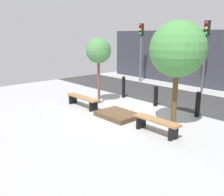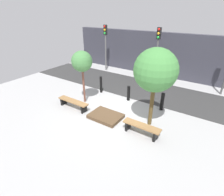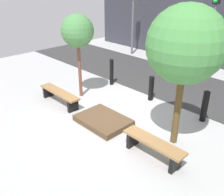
{
  "view_description": "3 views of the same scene",
  "coord_description": "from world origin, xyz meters",
  "views": [
    {
      "loc": [
        6.7,
        -6.89,
        3.11
      ],
      "look_at": [
        -0.46,
        -0.47,
        0.65
      ],
      "focal_mm": 40.0,
      "sensor_mm": 36.0,
      "label": 1
    },
    {
      "loc": [
        4.38,
        -6.56,
        4.85
      ],
      "look_at": [
        -0.1,
        0.13,
        0.78
      ],
      "focal_mm": 28.0,
      "sensor_mm": 36.0,
      "label": 2
    },
    {
      "loc": [
        4.9,
        -4.95,
        4.01
      ],
      "look_at": [
        0.17,
        -0.37,
        0.83
      ],
      "focal_mm": 40.0,
      "sensor_mm": 36.0,
      "label": 3
    }
  ],
  "objects": [
    {
      "name": "bench_left",
      "position": [
        -2.04,
        -0.79,
        0.34
      ],
      "size": [
        1.91,
        0.4,
        0.46
      ],
      "rotation": [
        0.0,
        0.0,
        -0.0
      ],
      "color": "black",
      "rests_on": "ground"
    },
    {
      "name": "ground_plane",
      "position": [
        0.0,
        0.0,
        0.0
      ],
      "size": [
        18.0,
        18.0,
        0.0
      ],
      "primitive_type": "plane",
      "color": "#9F9F9F"
    },
    {
      "name": "bench_right",
      "position": [
        2.04,
        -0.79,
        0.34
      ],
      "size": [
        1.66,
        0.41,
        0.47
      ],
      "rotation": [
        0.0,
        0.0,
        0.0
      ],
      "color": "black",
      "rests_on": "ground"
    },
    {
      "name": "tree_behind_left_bench",
      "position": [
        -2.04,
        0.14,
        2.38
      ],
      "size": [
        1.12,
        1.12,
        2.97
      ],
      "color": "brown",
      "rests_on": "ground"
    },
    {
      "name": "traffic_light_mid_west",
      "position": [
        0.0,
        5.76,
        2.62
      ],
      "size": [
        0.28,
        0.27,
        3.81
      ],
      "color": "#515151",
      "rests_on": "ground"
    },
    {
      "name": "planter_bed",
      "position": [
        0.0,
        -0.59,
        0.09
      ],
      "size": [
        1.57,
        1.15,
        0.18
      ],
      "primitive_type": "cube",
      "color": "#4F3926",
      "rests_on": "ground"
    },
    {
      "name": "bollard_center",
      "position": [
        2.04,
        1.74,
        0.49
      ],
      "size": [
        0.19,
        0.19,
        0.98
      ],
      "primitive_type": "cylinder",
      "color": "black",
      "rests_on": "ground"
    },
    {
      "name": "bollard_far_left",
      "position": [
        -2.04,
        1.74,
        0.54
      ],
      "size": [
        0.16,
        0.16,
        1.07
      ],
      "primitive_type": "cylinder",
      "color": "black",
      "rests_on": "ground"
    },
    {
      "name": "bollard_left",
      "position": [
        0.0,
        1.74,
        0.45
      ],
      "size": [
        0.18,
        0.18,
        0.89
      ],
      "primitive_type": "cylinder",
      "color": "black",
      "rests_on": "ground"
    },
    {
      "name": "traffic_light_west",
      "position": [
        -4.54,
        5.76,
        2.62
      ],
      "size": [
        0.28,
        0.27,
        3.8
      ],
      "color": "#5B5B5B",
      "rests_on": "ground"
    },
    {
      "name": "road_strip",
      "position": [
        0.0,
        3.73,
        0.01
      ],
      "size": [
        18.0,
        3.49,
        0.01
      ],
      "primitive_type": "cube",
      "color": "#303030",
      "rests_on": "ground"
    },
    {
      "name": "building_facade",
      "position": [
        0.0,
        7.17,
        1.68
      ],
      "size": [
        16.2,
        0.5,
        3.36
      ],
      "primitive_type": "cube",
      "color": "#33333D",
      "rests_on": "ground"
    },
    {
      "name": "tree_behind_right_bench",
      "position": [
        2.04,
        0.14,
        2.63
      ],
      "size": [
        1.83,
        1.83,
        3.57
      ],
      "color": "#513F20",
      "rests_on": "ground"
    }
  ]
}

